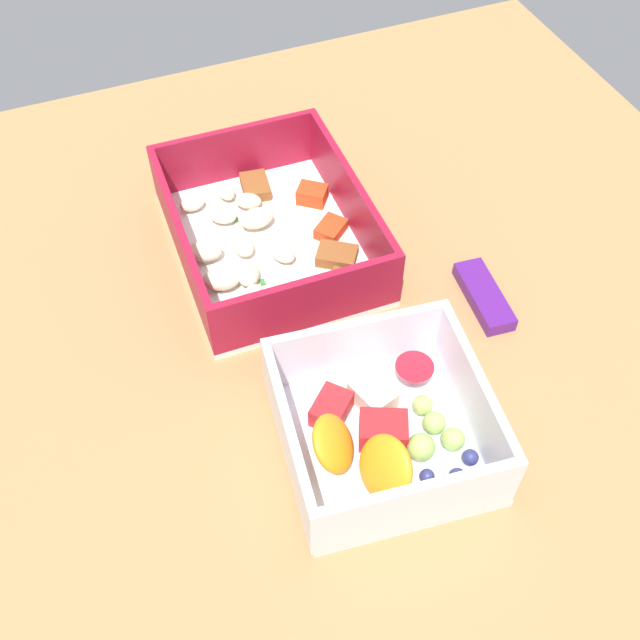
% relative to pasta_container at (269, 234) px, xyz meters
% --- Properties ---
extents(table_surface, '(0.80, 0.80, 0.02)m').
position_rel_pasta_container_xyz_m(table_surface, '(0.12, 0.01, -0.03)').
color(table_surface, '#9E7547').
rests_on(table_surface, ground).
extents(pasta_container, '(0.20, 0.16, 0.06)m').
position_rel_pasta_container_xyz_m(pasta_container, '(0.00, 0.00, 0.00)').
color(pasta_container, white).
rests_on(pasta_container, table_surface).
extents(fruit_bowl, '(0.15, 0.15, 0.06)m').
position_rel_pasta_container_xyz_m(fruit_bowl, '(0.21, 0.01, 0.00)').
color(fruit_bowl, white).
rests_on(fruit_bowl, table_surface).
extents(candy_bar, '(0.07, 0.03, 0.01)m').
position_rel_pasta_container_xyz_m(candy_bar, '(0.12, 0.14, -0.01)').
color(candy_bar, '#51197A').
rests_on(candy_bar, table_surface).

